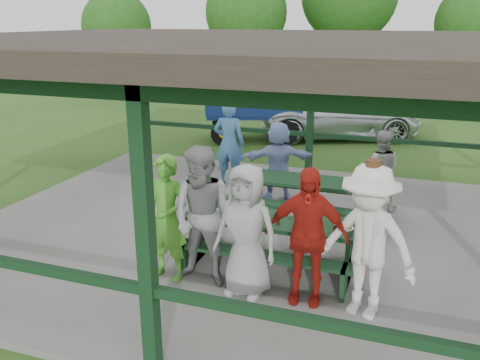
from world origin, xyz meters
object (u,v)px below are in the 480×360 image
at_px(spectator_lblue, 278,160).
at_px(spectator_blue, 229,143).
at_px(contestant_grey_mid, 246,231).
at_px(pickup_truck, 340,115).
at_px(spectator_grey, 380,170).
at_px(picnic_table_far, 308,194).
at_px(contestant_grey_left, 204,217).
at_px(farm_trailer, 253,118).
at_px(picnic_table_near, 273,236).
at_px(contestant_white_fedora, 367,242).
at_px(contestant_green, 167,218).
at_px(contestant_red, 306,236).

distance_m(spectator_lblue, spectator_blue, 1.33).
height_order(contestant_grey_mid, spectator_lblue, contestant_grey_mid).
bearing_deg(pickup_truck, spectator_grey, 172.96).
bearing_deg(picnic_table_far, contestant_grey_left, -106.39).
bearing_deg(spectator_grey, farm_trailer, -53.43).
height_order(contestant_grey_left, spectator_lblue, contestant_grey_left).
bearing_deg(spectator_lblue, picnic_table_near, 80.59).
xyz_separation_m(picnic_table_near, spectator_blue, (-1.96, 3.39, 0.46)).
bearing_deg(picnic_table_far, spectator_blue, 145.70).
height_order(contestant_white_fedora, pickup_truck, contestant_white_fedora).
relative_size(picnic_table_near, spectator_grey, 1.69).
bearing_deg(spectator_blue, contestant_white_fedora, 124.85).
xyz_separation_m(contestant_white_fedora, spectator_lblue, (-2.13, 3.74, -0.17)).
xyz_separation_m(picnic_table_far, contestant_white_fedora, (1.32, -2.83, 0.48)).
relative_size(spectator_blue, spectator_grey, 1.21).
bearing_deg(contestant_grey_left, contestant_white_fedora, 0.82).
xyz_separation_m(contestant_green, contestant_red, (1.93, 0.04, 0.01)).
height_order(picnic_table_far, contestant_red, contestant_red).
bearing_deg(contestant_grey_left, spectator_grey, 64.49).
bearing_deg(farm_trailer, contestant_green, -100.22).
bearing_deg(contestant_white_fedora, contestant_grey_mid, -161.71).
height_order(contestant_green, spectator_grey, contestant_green).
height_order(contestant_grey_mid, farm_trailer, contestant_grey_mid).
distance_m(picnic_table_far, contestant_red, 2.84).
xyz_separation_m(contestant_green, contestant_grey_left, (0.54, 0.01, 0.08)).
distance_m(picnic_table_near, picnic_table_far, 2.00).
relative_size(contestant_green, pickup_truck, 0.36).
height_order(contestant_green, contestant_white_fedora, contestant_white_fedora).
bearing_deg(spectator_lblue, contestant_green, 58.03).
distance_m(contestant_green, pickup_truck, 10.25).
xyz_separation_m(contestant_grey_mid, pickup_truck, (-0.39, 10.28, -0.30)).
bearing_deg(contestant_grey_mid, spectator_blue, 120.70).
xyz_separation_m(contestant_grey_left, contestant_white_fedora, (2.13, -0.05, -0.00)).
xyz_separation_m(picnic_table_far, spectator_blue, (-2.04, 1.39, 0.45)).
relative_size(picnic_table_far, spectator_lblue, 1.75).
height_order(picnic_table_near, picnic_table_far, same).
relative_size(pickup_truck, farm_trailer, 1.29).
relative_size(contestant_green, farm_trailer, 0.46).
relative_size(contestant_grey_left, farm_trailer, 0.50).
height_order(contestant_green, contestant_grey_mid, contestant_grey_mid).
relative_size(contestant_white_fedora, spectator_lblue, 1.24).
bearing_deg(picnic_table_far, pickup_truck, 94.57).
height_order(contestant_grey_left, contestant_red, contestant_grey_left).
bearing_deg(spectator_blue, farm_trailer, -81.67).
relative_size(picnic_table_far, farm_trailer, 0.72).
distance_m(picnic_table_near, farm_trailer, 8.64).
xyz_separation_m(contestant_grey_left, contestant_grey_mid, (0.62, -0.07, -0.08)).
height_order(spectator_blue, pickup_truck, spectator_blue).
bearing_deg(spectator_blue, contestant_red, 118.53).
distance_m(contestant_grey_mid, farm_trailer, 9.41).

